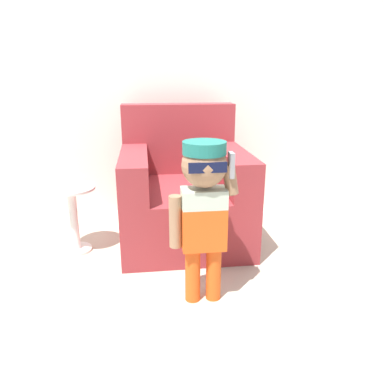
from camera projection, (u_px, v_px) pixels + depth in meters
name	position (u px, v px, depth m)	size (l,w,h in m)	color
ground_plane	(196.00, 243.00, 2.86)	(10.00, 10.00, 0.00)	#BCB29E
wall_back	(184.00, 66.00, 3.23)	(10.00, 0.05, 2.60)	silver
armchair	(183.00, 192.00, 2.91)	(0.92, 1.03, 1.00)	maroon
person_child	(204.00, 198.00, 1.97)	(0.37, 0.28, 0.91)	#E05119
side_table	(73.00, 213.00, 2.64)	(0.33, 0.33, 0.48)	white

